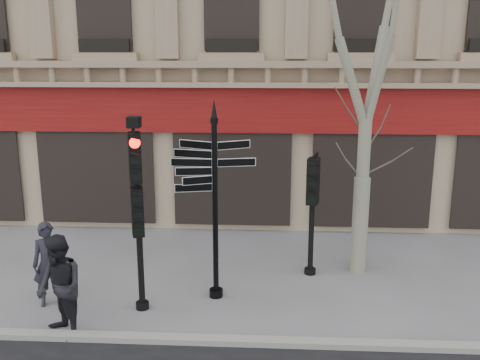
% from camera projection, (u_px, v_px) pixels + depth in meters
% --- Properties ---
extents(ground, '(80.00, 80.00, 0.00)m').
position_uv_depth(ground, '(216.00, 307.00, 11.14)').
color(ground, slate).
rests_on(ground, ground).
extents(kerb, '(80.00, 0.25, 0.12)m').
position_uv_depth(kerb, '(209.00, 340.00, 9.76)').
color(kerb, gray).
rests_on(kerb, ground).
extents(fingerpost, '(1.84, 1.84, 4.28)m').
position_uv_depth(fingerpost, '(215.00, 168.00, 10.97)').
color(fingerpost, black).
rests_on(fingerpost, ground).
extents(traffic_signal_main, '(0.52, 0.44, 3.99)m').
position_uv_depth(traffic_signal_main, '(137.00, 191.00, 10.50)').
color(traffic_signal_main, black).
rests_on(traffic_signal_main, ground).
extents(traffic_signal_secondary, '(0.55, 0.46, 2.84)m').
position_uv_depth(traffic_signal_secondary, '(312.00, 194.00, 12.36)').
color(traffic_signal_secondary, black).
rests_on(traffic_signal_secondary, ground).
extents(pedestrian_a, '(0.77, 0.64, 1.80)m').
position_uv_depth(pedestrian_a, '(49.00, 264.00, 11.08)').
color(pedestrian_a, black).
rests_on(pedestrian_a, ground).
extents(pedestrian_b, '(1.21, 1.20, 1.97)m').
position_uv_depth(pedestrian_b, '(60.00, 288.00, 9.79)').
color(pedestrian_b, black).
rests_on(pedestrian_b, ground).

